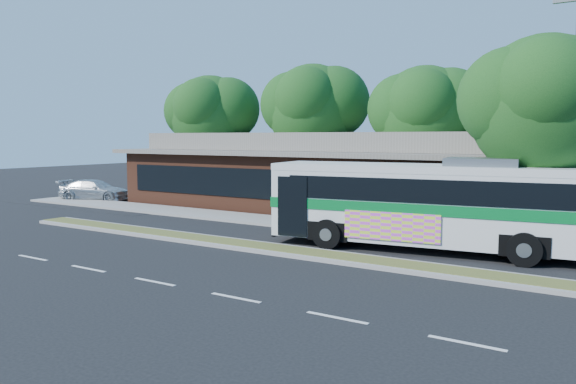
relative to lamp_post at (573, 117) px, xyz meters
The scene contains 13 objects.
ground 12.31m from the lamp_post, 147.90° to the right, with size 120.00×120.00×0.00m, color black.
median_strip 12.00m from the lamp_post, 150.55° to the right, with size 26.00×1.10×0.15m, color #494F21.
sidewalk 10.73m from the lamp_post, behind, with size 44.00×2.60×0.12m, color gray.
parking_lot 28.28m from the lamp_post, behind, with size 14.00×12.00×0.01m, color black.
plaza_building 12.17m from the lamp_post, 143.84° to the left, with size 33.20×11.20×4.45m.
lamp_post is the anchor object (origin of this frame).
tree_bg_a 25.84m from the lamp_post, 159.27° to the left, with size 6.47×5.80×8.63m.
tree_bg_b 19.10m from the lamp_post, 147.83° to the left, with size 6.69×6.00×9.00m.
tree_bg_c 12.27m from the lamp_post, 131.77° to the left, with size 6.24×5.60×8.26m.
tree_bg_d 10.32m from the lamp_post, 96.28° to the left, with size 6.91×6.20×9.37m.
transit_bus 5.49m from the lamp_post, 151.60° to the right, with size 12.61×4.30×3.47m.
sedan 28.93m from the lamp_post, behind, with size 1.93×4.74×1.37m, color #B3B7BA.
sidewalk_tree 0.77m from the lamp_post, 148.26° to the right, with size 5.78×5.18×7.85m.
Camera 1 is at (11.97, -16.34, 4.22)m, focal length 35.00 mm.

